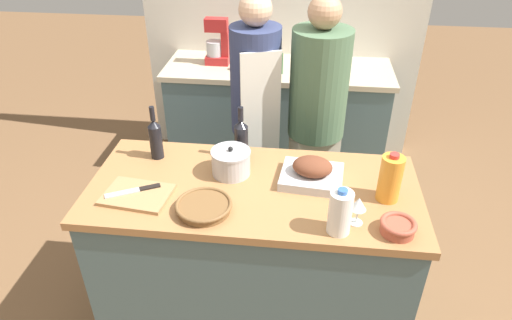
# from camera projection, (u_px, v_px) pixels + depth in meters

# --- Properties ---
(ground_plane) EXTENTS (12.00, 12.00, 0.00)m
(ground_plane) POSITION_uv_depth(u_px,v_px,m) (254.00, 313.00, 2.64)
(ground_plane) COLOR brown
(kitchen_island) EXTENTS (1.56, 0.72, 0.90)m
(kitchen_island) POSITION_uv_depth(u_px,v_px,m) (254.00, 256.00, 2.39)
(kitchen_island) COLOR #4C666B
(kitchen_island) RESTS_ON ground_plane
(back_counter) EXTENTS (1.74, 0.60, 0.88)m
(back_counter) POSITION_uv_depth(u_px,v_px,m) (277.00, 118.00, 3.73)
(back_counter) COLOR #4C666B
(back_counter) RESTS_ON ground_plane
(back_wall) EXTENTS (2.24, 0.10, 2.55)m
(back_wall) POSITION_uv_depth(u_px,v_px,m) (283.00, 3.00, 3.57)
(back_wall) COLOR silver
(back_wall) RESTS_ON ground_plane
(roasting_pan) EXTENTS (0.31, 0.27, 0.12)m
(roasting_pan) POSITION_uv_depth(u_px,v_px,m) (312.00, 172.00, 2.16)
(roasting_pan) COLOR #BCBCC1
(roasting_pan) RESTS_ON kitchen_island
(wicker_basket) EXTENTS (0.25, 0.25, 0.04)m
(wicker_basket) POSITION_uv_depth(u_px,v_px,m) (204.00, 206.00, 1.98)
(wicker_basket) COLOR brown
(wicker_basket) RESTS_ON kitchen_island
(cutting_board) EXTENTS (0.32, 0.25, 0.02)m
(cutting_board) POSITION_uv_depth(u_px,v_px,m) (137.00, 195.00, 2.08)
(cutting_board) COLOR #AD7F51
(cutting_board) RESTS_ON kitchen_island
(stock_pot) EXTENTS (0.19, 0.19, 0.15)m
(stock_pot) POSITION_uv_depth(u_px,v_px,m) (231.00, 162.00, 2.21)
(stock_pot) COLOR #B7B7BC
(stock_pot) RESTS_ON kitchen_island
(mixing_bowl) EXTENTS (0.15, 0.15, 0.06)m
(mixing_bowl) POSITION_uv_depth(u_px,v_px,m) (398.00, 227.00, 1.86)
(mixing_bowl) COLOR #A84C38
(mixing_bowl) RESTS_ON kitchen_island
(juice_jug) EXTENTS (0.10, 0.10, 0.24)m
(juice_jug) POSITION_uv_depth(u_px,v_px,m) (390.00, 178.00, 2.01)
(juice_jug) COLOR orange
(juice_jug) RESTS_ON kitchen_island
(milk_jug) EXTENTS (0.10, 0.10, 0.21)m
(milk_jug) POSITION_uv_depth(u_px,v_px,m) (340.00, 212.00, 1.83)
(milk_jug) COLOR white
(milk_jug) RESTS_ON kitchen_island
(wine_bottle_green) EXTENTS (0.07, 0.07, 0.28)m
(wine_bottle_green) POSITION_uv_depth(u_px,v_px,m) (241.00, 138.00, 2.31)
(wine_bottle_green) COLOR black
(wine_bottle_green) RESTS_ON kitchen_island
(wine_bottle_dark) EXTENTS (0.07, 0.07, 0.29)m
(wine_bottle_dark) POSITION_uv_depth(u_px,v_px,m) (155.00, 138.00, 2.31)
(wine_bottle_dark) COLOR black
(wine_bottle_dark) RESTS_ON kitchen_island
(wine_glass_left) EXTENTS (0.07, 0.07, 0.13)m
(wine_glass_left) POSITION_uv_depth(u_px,v_px,m) (359.00, 205.00, 1.88)
(wine_glass_left) COLOR silver
(wine_glass_left) RESTS_ON kitchen_island
(knife_chef) EXTENTS (0.24, 0.14, 0.01)m
(knife_chef) POSITION_uv_depth(u_px,v_px,m) (135.00, 190.00, 2.09)
(knife_chef) COLOR #B7B7BC
(knife_chef) RESTS_ON cutting_board
(stand_mixer) EXTENTS (0.18, 0.14, 0.35)m
(stand_mixer) POSITION_uv_depth(u_px,v_px,m) (217.00, 45.00, 3.48)
(stand_mixer) COLOR #B22323
(stand_mixer) RESTS_ON back_counter
(condiment_bottle_tall) EXTENTS (0.05, 0.05, 0.16)m
(condiment_bottle_tall) POSITION_uv_depth(u_px,v_px,m) (245.00, 61.00, 3.39)
(condiment_bottle_tall) COLOR #B28E2D
(condiment_bottle_tall) RESTS_ON back_counter
(condiment_bottle_short) EXTENTS (0.05, 0.05, 0.17)m
(condiment_bottle_short) POSITION_uv_depth(u_px,v_px,m) (279.00, 63.00, 3.34)
(condiment_bottle_short) COLOR #234C28
(condiment_bottle_short) RESTS_ON back_counter
(person_cook_aproned) EXTENTS (0.31, 0.33, 1.62)m
(person_cook_aproned) POSITION_uv_depth(u_px,v_px,m) (256.00, 111.00, 2.81)
(person_cook_aproned) COLOR beige
(person_cook_aproned) RESTS_ON ground_plane
(person_cook_guest) EXTENTS (0.35, 0.35, 1.61)m
(person_cook_guest) POSITION_uv_depth(u_px,v_px,m) (317.00, 116.00, 2.78)
(person_cook_guest) COLOR beige
(person_cook_guest) RESTS_ON ground_plane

